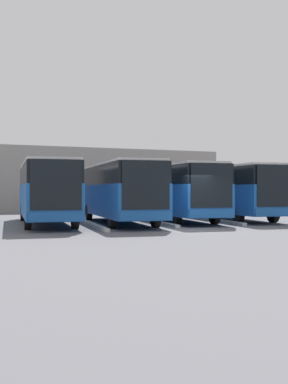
% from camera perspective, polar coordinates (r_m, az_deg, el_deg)
% --- Properties ---
extents(ground_plane, '(600.00, 600.00, 0.00)m').
position_cam_1_polar(ground_plane, '(22.03, 5.94, -4.44)').
color(ground_plane, '#5B5B60').
extents(bus_0, '(3.64, 10.86, 3.20)m').
position_cam_1_polar(bus_0, '(29.78, 10.06, 0.22)').
color(bus_0, '#19519E').
rests_on(bus_0, ground_plane).
extents(curb_divider_0, '(1.03, 6.77, 0.15)m').
position_cam_1_polar(curb_divider_0, '(27.51, 8.57, -3.35)').
color(curb_divider_0, '#B2B2AD').
rests_on(curb_divider_0, ground_plane).
extents(bus_1, '(3.64, 10.86, 3.20)m').
position_cam_1_polar(bus_1, '(27.96, 3.62, 0.23)').
color(bus_1, '#19519E').
rests_on(bus_1, ground_plane).
extents(curb_divider_1, '(1.03, 6.77, 0.15)m').
position_cam_1_polar(curb_divider_1, '(25.80, 1.46, -3.59)').
color(curb_divider_1, '#B2B2AD').
rests_on(curb_divider_1, ground_plane).
extents(bus_2, '(3.64, 10.86, 3.20)m').
position_cam_1_polar(bus_2, '(25.79, -3.04, 0.23)').
color(bus_2, '#19519E').
rests_on(bus_2, ground_plane).
extents(curb_divider_2, '(1.03, 6.77, 0.15)m').
position_cam_1_polar(curb_divider_2, '(23.78, -5.99, -3.91)').
color(curb_divider_2, '#B2B2AD').
rests_on(curb_divider_2, ground_plane).
extents(bus_3, '(3.64, 10.86, 3.20)m').
position_cam_1_polar(bus_3, '(25.58, -11.52, 0.22)').
color(bus_3, '#19519E').
rests_on(bus_3, ground_plane).
extents(station_building, '(26.43, 12.75, 5.40)m').
position_cam_1_polar(station_building, '(45.41, -9.23, 1.42)').
color(station_building, gray).
rests_on(station_building, ground_plane).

